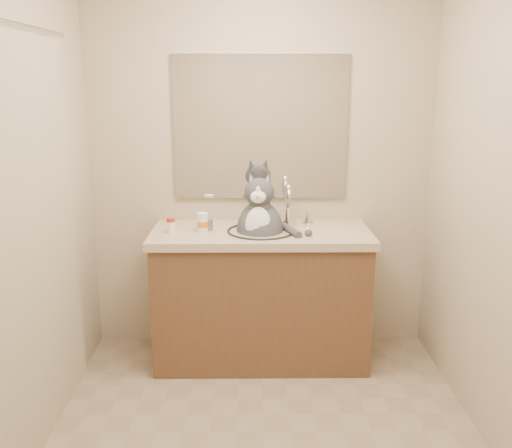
% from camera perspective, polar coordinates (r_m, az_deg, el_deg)
% --- Properties ---
extents(room, '(2.22, 2.52, 2.42)m').
position_cam_1_polar(room, '(2.46, 0.92, 1.48)').
color(room, gray).
rests_on(room, ground).
extents(vanity, '(1.34, 0.59, 1.12)m').
position_cam_1_polar(vanity, '(3.61, 0.50, -6.91)').
color(vanity, brown).
rests_on(vanity, ground).
extents(mirror, '(1.10, 0.02, 0.90)m').
position_cam_1_polar(mirror, '(3.65, 0.45, 9.60)').
color(mirror, white).
rests_on(mirror, room).
extents(shower_curtain, '(0.02, 1.30, 1.93)m').
position_cam_1_polar(shower_curtain, '(2.78, -21.32, -1.62)').
color(shower_curtain, '#B9B08C').
rests_on(shower_curtain, ground).
extents(cat, '(0.41, 0.36, 0.57)m').
position_cam_1_polar(cat, '(3.47, 0.41, -0.29)').
color(cat, '#444449').
rests_on(cat, vanity).
extents(pill_bottle_redcap, '(0.06, 0.06, 0.09)m').
position_cam_1_polar(pill_bottle_redcap, '(3.46, -8.49, -0.14)').
color(pill_bottle_redcap, white).
rests_on(pill_bottle_redcap, vanity).
extents(pill_bottle_orange, '(0.07, 0.07, 0.11)m').
position_cam_1_polar(pill_bottle_orange, '(3.46, -5.36, 0.14)').
color(pill_bottle_orange, white).
rests_on(pill_bottle_orange, vanity).
extents(grey_canister, '(0.05, 0.05, 0.07)m').
position_cam_1_polar(grey_canister, '(3.49, -4.69, -0.09)').
color(grey_canister, slate).
rests_on(grey_canister, vanity).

